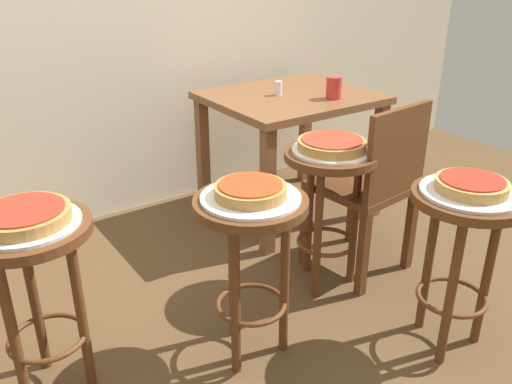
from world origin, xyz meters
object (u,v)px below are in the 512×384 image
at_px(pizza_leftside, 332,144).
at_px(cup_near_edge, 334,88).
at_px(stool_leftside, 329,187).
at_px(dining_table, 290,114).
at_px(pizza_foreground, 472,185).
at_px(stool_rear, 34,270).
at_px(serving_plate_rear, 25,223).
at_px(stool_foreground, 463,234).
at_px(wooden_chair, 373,183).
at_px(condiment_shaker, 278,88).
at_px(pizza_rear, 24,215).
at_px(serving_plate_leftside, 332,150).
at_px(serving_plate_foreground, 470,192).
at_px(stool_middle, 251,241).
at_px(pizza_middle, 251,190).
at_px(serving_plate_middle, 251,198).

height_order(pizza_leftside, cup_near_edge, cup_near_edge).
height_order(stool_leftside, dining_table, dining_table).
relative_size(pizza_foreground, stool_rear, 0.38).
relative_size(pizza_leftside, cup_near_edge, 2.51).
relative_size(pizza_foreground, serving_plate_rear, 0.73).
distance_m(stool_foreground, dining_table, 1.34).
bearing_deg(wooden_chair, pizza_leftside, 171.50).
relative_size(stool_rear, serving_plate_rear, 1.92).
bearing_deg(condiment_shaker, pizza_leftside, -109.41).
bearing_deg(dining_table, condiment_shaker, 164.83).
bearing_deg(pizza_leftside, cup_near_edge, 47.70).
height_order(pizza_leftside, stool_rear, pizza_leftside).
distance_m(pizza_foreground, serving_plate_rear, 1.51).
height_order(stool_leftside, pizza_rear, pizza_rear).
distance_m(pizza_leftside, wooden_chair, 0.33).
bearing_deg(serving_plate_leftside, stool_rear, 178.13).
distance_m(serving_plate_foreground, cup_near_edge, 1.17).
xyz_separation_m(serving_plate_leftside, condiment_shaker, (0.26, 0.73, 0.09)).
bearing_deg(stool_middle, serving_plate_leftside, 19.98).
distance_m(pizza_leftside, serving_plate_rear, 1.25).
relative_size(stool_middle, cup_near_edge, 5.65).
bearing_deg(cup_near_edge, pizza_leftside, -132.30).
distance_m(stool_foreground, stool_middle, 0.78).
height_order(stool_foreground, pizza_middle, pizza_middle).
xyz_separation_m(serving_plate_middle, serving_plate_rear, (-0.69, 0.24, 0.00)).
height_order(serving_plate_middle, dining_table, dining_table).
bearing_deg(stool_middle, wooden_chair, 11.83).
height_order(stool_foreground, pizza_foreground, pizza_foreground).
xyz_separation_m(pizza_foreground, serving_plate_rear, (-1.36, 0.65, -0.03)).
xyz_separation_m(serving_plate_foreground, pizza_rear, (-1.36, 0.65, 0.03)).
height_order(pizza_leftside, condiment_shaker, condiment_shaker).
relative_size(serving_plate_leftside, stool_rear, 0.52).
bearing_deg(condiment_shaker, stool_leftside, -109.41).
height_order(stool_foreground, stool_leftside, same).
bearing_deg(serving_plate_middle, wooden_chair, 11.83).
height_order(condiment_shaker, wooden_chair, wooden_chair).
xyz_separation_m(stool_rear, serving_plate_rear, (0.00, 0.00, 0.17)).
xyz_separation_m(pizza_middle, cup_near_edge, (1.01, 0.70, 0.08)).
bearing_deg(wooden_chair, serving_plate_foreground, -102.22).
bearing_deg(stool_rear, condiment_shaker, 24.52).
bearing_deg(pizza_middle, stool_foreground, -31.11).
distance_m(pizza_foreground, dining_table, 1.34).
height_order(serving_plate_foreground, stool_rear, serving_plate_foreground).
relative_size(stool_middle, stool_rear, 1.00).
relative_size(serving_plate_foreground, serving_plate_middle, 1.00).
bearing_deg(serving_plate_leftside, pizza_leftside, -26.57).
xyz_separation_m(pizza_foreground, serving_plate_leftside, (-0.12, 0.61, -0.03)).
bearing_deg(wooden_chair, condiment_shaker, 88.67).
height_order(pizza_middle, pizza_leftside, same).
xyz_separation_m(pizza_rear, dining_table, (1.58, 0.67, -0.09)).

